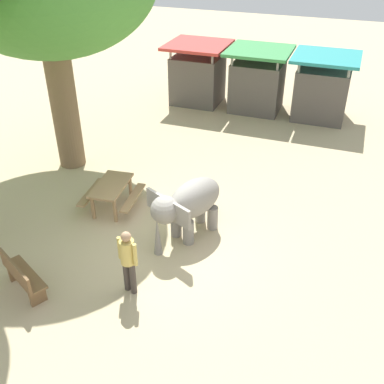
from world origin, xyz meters
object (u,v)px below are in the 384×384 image
object	(u,v)px
person_handler	(128,258)
market_stall_green	(257,83)
picnic_table_near	(112,190)
market_stall_red	(198,76)
wooden_bench	(22,275)
elephant	(188,204)
market_stall_teal	(322,91)

from	to	relation	value
person_handler	market_stall_green	world-z (taller)	market_stall_green
picnic_table_near	market_stall_red	xyz separation A→B (m)	(-0.53, 8.71, 0.55)
wooden_bench	market_stall_red	bearing A→B (deg)	118.73
wooden_bench	elephant	bearing A→B (deg)	77.09
wooden_bench	market_stall_red	distance (m)	12.34
elephant	wooden_bench	xyz separation A→B (m)	(-2.69, -3.17, -0.51)
market_stall_teal	wooden_bench	bearing A→B (deg)	-111.72
wooden_bench	market_stall_teal	bearing A→B (deg)	95.64
person_handler	market_stall_red	world-z (taller)	market_stall_red
picnic_table_near	person_handler	bearing A→B (deg)	28.49
elephant	market_stall_green	bearing A→B (deg)	-152.44
elephant	wooden_bench	bearing A→B (deg)	-15.09
wooden_bench	market_stall_green	xyz separation A→B (m)	(2.31, 12.32, 0.67)
elephant	person_handler	size ratio (longest dim) A/B	1.34
market_stall_red	elephant	bearing A→B (deg)	-71.96
picnic_table_near	market_stall_red	size ratio (longest dim) A/B	0.66
market_stall_green	wooden_bench	bearing A→B (deg)	-100.61
market_stall_green	market_stall_teal	size ratio (longest dim) A/B	1.00
elephant	person_handler	bearing A→B (deg)	13.25
elephant	picnic_table_near	bearing A→B (deg)	-75.05
person_handler	wooden_bench	xyz separation A→B (m)	(-2.19, -0.83, -0.48)
elephant	market_stall_teal	distance (m)	9.41
market_stall_teal	market_stall_red	bearing A→B (deg)	180.00
elephant	picnic_table_near	xyz separation A→B (m)	(-2.44, 0.44, -0.39)
wooden_bench	picnic_table_near	bearing A→B (deg)	113.52
wooden_bench	market_stall_red	xyz separation A→B (m)	(-0.29, 12.32, 0.67)
market_stall_red	market_stall_green	world-z (taller)	same
wooden_bench	market_stall_red	size ratio (longest dim) A/B	0.57
wooden_bench	picnic_table_near	size ratio (longest dim) A/B	0.86
elephant	market_stall_red	world-z (taller)	market_stall_red
person_handler	market_stall_red	bearing A→B (deg)	25.29
person_handler	market_stall_teal	distance (m)	11.80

